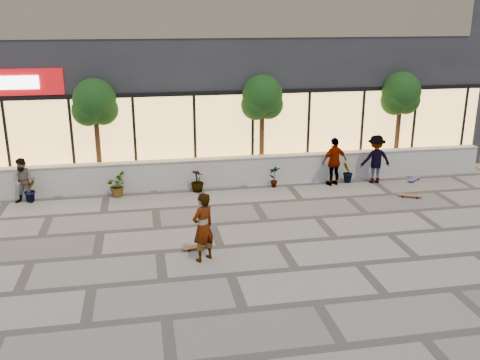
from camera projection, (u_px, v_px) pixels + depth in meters
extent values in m
plane|color=#A1958B|center=(231.00, 275.00, 12.93)|extent=(80.00, 80.00, 0.00)
cube|color=beige|center=(198.00, 173.00, 19.35)|extent=(22.00, 0.35, 1.00)
cube|color=#B2AFA8|center=(198.00, 160.00, 19.19)|extent=(22.00, 0.42, 0.04)
cube|color=#26262B|center=(183.00, 56.00, 23.38)|extent=(24.00, 9.00, 8.50)
cube|color=#FFC266|center=(195.00, 135.00, 19.91)|extent=(23.04, 0.05, 3.00)
cube|color=black|center=(194.00, 94.00, 19.41)|extent=(23.04, 0.08, 0.15)
cube|color=brown|center=(192.00, 15.00, 18.62)|extent=(21.60, 0.05, 1.60)
imported|color=#163510|center=(31.00, 190.00, 17.86)|extent=(0.57, 0.57, 0.81)
imported|color=#163510|center=(116.00, 185.00, 18.35)|extent=(0.68, 0.77, 0.81)
imported|color=#163510|center=(197.00, 181.00, 18.84)|extent=(0.64, 0.64, 0.81)
imported|color=#163510|center=(274.00, 176.00, 19.33)|extent=(0.46, 0.35, 0.81)
imported|color=#163510|center=(348.00, 172.00, 19.82)|extent=(0.55, 0.57, 0.81)
cylinder|color=#4A311A|center=(98.00, 143.00, 19.05)|extent=(0.18, 0.18, 3.24)
sphere|color=#163510|center=(94.00, 100.00, 18.59)|extent=(1.50, 1.50, 1.50)
sphere|color=#163510|center=(88.00, 110.00, 18.61)|extent=(1.10, 1.10, 1.10)
sphere|color=#163510|center=(103.00, 110.00, 18.79)|extent=(1.10, 1.10, 1.10)
cylinder|color=#4A311A|center=(262.00, 136.00, 20.10)|extent=(0.18, 0.18, 3.24)
sphere|color=#163510|center=(262.00, 95.00, 19.64)|extent=(1.50, 1.50, 1.50)
sphere|color=#163510|center=(256.00, 105.00, 19.66)|extent=(1.10, 1.10, 1.10)
sphere|color=#163510|center=(268.00, 104.00, 19.84)|extent=(1.10, 1.10, 1.10)
cylinder|color=#4A311A|center=(398.00, 131.00, 21.07)|extent=(0.18, 0.18, 3.24)
sphere|color=#163510|center=(401.00, 91.00, 20.60)|extent=(1.50, 1.50, 1.50)
sphere|color=#163510|center=(395.00, 101.00, 20.62)|extent=(1.10, 1.10, 1.10)
sphere|color=#163510|center=(406.00, 100.00, 20.80)|extent=(1.10, 1.10, 1.10)
imported|color=white|center=(203.00, 227.00, 13.44)|extent=(0.79, 0.73, 1.81)
imported|color=tan|center=(24.00, 181.00, 17.59)|extent=(0.83, 0.70, 1.54)
imported|color=white|center=(334.00, 162.00, 19.43)|extent=(1.12, 0.70, 1.78)
imported|color=maroon|center=(376.00, 159.00, 19.71)|extent=(1.17, 0.67, 1.80)
cube|color=#965631|center=(197.00, 246.00, 14.31)|extent=(0.81, 0.38, 0.02)
cylinder|color=black|center=(205.00, 246.00, 14.48)|extent=(0.06, 0.04, 0.06)
cylinder|color=black|center=(206.00, 248.00, 14.36)|extent=(0.06, 0.04, 0.06)
cylinder|color=black|center=(188.00, 249.00, 14.29)|extent=(0.06, 0.04, 0.06)
cylinder|color=black|center=(189.00, 251.00, 14.17)|extent=(0.06, 0.04, 0.06)
cube|color=brown|center=(410.00, 195.00, 18.31)|extent=(0.79, 0.54, 0.02)
cylinder|color=black|center=(417.00, 197.00, 18.33)|extent=(0.06, 0.05, 0.06)
cylinder|color=black|center=(417.00, 198.00, 18.20)|extent=(0.06, 0.05, 0.06)
cylinder|color=black|center=(403.00, 195.00, 18.46)|extent=(0.06, 0.05, 0.06)
cylinder|color=black|center=(403.00, 197.00, 18.33)|extent=(0.06, 0.05, 0.06)
cube|color=#565399|center=(414.00, 179.00, 20.13)|extent=(0.71, 0.62, 0.02)
cylinder|color=black|center=(415.00, 178.00, 20.36)|extent=(0.06, 0.06, 0.05)
cylinder|color=black|center=(418.00, 179.00, 20.27)|extent=(0.06, 0.06, 0.05)
cylinder|color=black|center=(410.00, 181.00, 20.03)|extent=(0.06, 0.06, 0.05)
cylinder|color=black|center=(413.00, 182.00, 19.94)|extent=(0.06, 0.06, 0.05)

